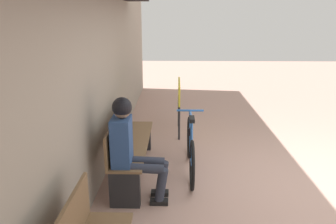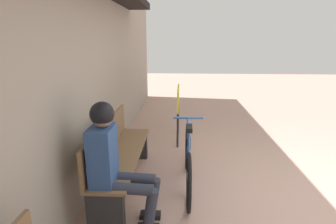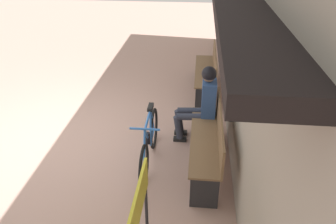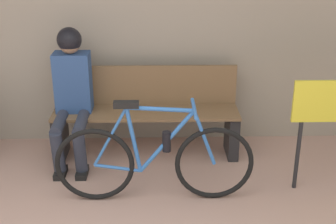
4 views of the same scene
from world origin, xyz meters
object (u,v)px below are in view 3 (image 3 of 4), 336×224
object	(u,v)px
park_bench_near	(209,141)
signboard	(139,207)
bicycle	(149,144)
person_seated	(202,99)
park_bench_far	(208,72)

from	to	relation	value
park_bench_near	signboard	size ratio (longest dim) A/B	1.81
bicycle	person_seated	size ratio (longest dim) A/B	1.27
park_bench_near	person_seated	size ratio (longest dim) A/B	1.39
park_bench_near	park_bench_far	xyz separation A→B (m)	(-2.61, 0.00, 0.00)
person_seated	park_bench_far	size ratio (longest dim) A/B	0.71
signboard	park_bench_near	bearing A→B (deg)	157.08
signboard	person_seated	bearing A→B (deg)	166.00
park_bench_near	bicycle	distance (m)	0.87
person_seated	park_bench_far	distance (m)	1.94
park_bench_far	signboard	world-z (taller)	signboard
person_seated	park_bench_near	bearing A→B (deg)	9.82
signboard	park_bench_far	bearing A→B (deg)	170.57
bicycle	signboard	size ratio (longest dim) A/B	1.65
park_bench_near	bicycle	xyz separation A→B (m)	(0.09, -0.86, -0.06)
bicycle	park_bench_far	size ratio (longest dim) A/B	0.90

